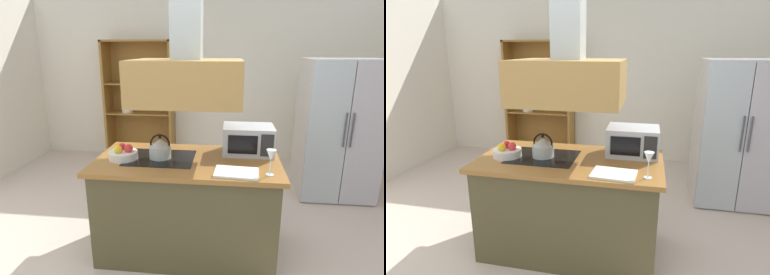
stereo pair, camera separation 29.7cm
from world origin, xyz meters
The scene contains 11 objects.
ground_plane centered at (0.00, 0.00, 0.00)m, with size 7.80×7.80×0.00m, color beige.
wall_back centered at (0.00, 3.00, 1.35)m, with size 6.00×0.12×2.70m, color silver.
kitchen_island centered at (0.01, 0.23, 0.45)m, with size 1.62×0.89×0.90m.
range_hood centered at (0.01, 0.23, 1.70)m, with size 0.90×0.70×1.30m.
refrigerator centered at (1.72, 1.65, 0.87)m, with size 0.90×0.77×1.73m.
dish_cabinet centered at (-1.13, 2.79, 0.88)m, with size 1.14×0.40×1.98m.
kettle centered at (-0.23, 0.23, 0.99)m, with size 0.20×0.20×0.22m.
cutting_board centered at (0.44, -0.06, 0.91)m, with size 0.34×0.24×0.02m, color white.
microwave centered at (0.55, 0.46, 1.03)m, with size 0.46×0.35×0.26m.
wine_glass_on_counter centered at (0.69, -0.06, 1.05)m, with size 0.08×0.08×0.21m.
fruit_bowl centered at (-0.55, 0.17, 0.95)m, with size 0.26×0.26×0.14m.
Camera 1 is at (0.36, -2.38, 1.84)m, focal length 29.50 mm.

